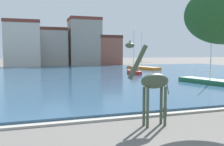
% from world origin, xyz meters
% --- Properties ---
extents(harbor_water, '(86.77, 50.41, 0.26)m').
position_xyz_m(harbor_water, '(0.00, 33.70, 0.13)').
color(harbor_water, '#2D5170').
rests_on(harbor_water, ground).
extents(quay_edge_coping, '(86.77, 0.50, 0.12)m').
position_xyz_m(quay_edge_coping, '(0.00, 8.25, 0.06)').
color(quay_edge_coping, '#ADA89E').
rests_on(quay_edge_coping, ground).
extents(giraffe_statue, '(2.46, 0.66, 4.29)m').
position_xyz_m(giraffe_statue, '(0.55, 6.52, 2.19)').
color(giraffe_statue, '#3D4C38').
rests_on(giraffe_statue, ground).
extents(sailboat_green, '(3.63, 7.54, 7.39)m').
position_xyz_m(sailboat_green, '(13.42, 17.64, 0.40)').
color(sailboat_green, '#236B42').
rests_on(sailboat_green, ground).
extents(sailboat_red, '(2.97, 6.19, 7.23)m').
position_xyz_m(sailboat_red, '(10.39, 32.36, 0.53)').
color(sailboat_red, red).
rests_on(sailboat_red, ground).
extents(sailboat_orange, '(4.45, 9.85, 7.67)m').
position_xyz_m(sailboat_orange, '(16.09, 42.17, 0.41)').
color(sailboat_orange, orange).
rests_on(sailboat_orange, ground).
extents(mooring_bollard, '(0.24, 0.24, 0.50)m').
position_xyz_m(mooring_bollard, '(2.19, 8.10, 0.25)').
color(mooring_bollard, '#232326').
rests_on(mooring_bollard, ground).
extents(townhouse_corner_house, '(8.57, 7.22, 11.57)m').
position_xyz_m(townhouse_corner_house, '(-7.73, 60.96, 5.80)').
color(townhouse_corner_house, beige).
rests_on(townhouse_corner_house, ground).
extents(townhouse_wide_warehouse, '(8.67, 5.98, 10.17)m').
position_xyz_m(townhouse_wide_warehouse, '(-0.77, 63.13, 5.10)').
color(townhouse_wide_warehouse, gray).
rests_on(townhouse_wide_warehouse, ground).
extents(townhouse_end_terrace, '(8.57, 7.81, 13.12)m').
position_xyz_m(townhouse_end_terrace, '(8.47, 63.34, 6.58)').
color(townhouse_end_terrace, gray).
rests_on(townhouse_end_terrace, ground).
extents(townhouse_tall_gabled, '(6.47, 7.24, 8.42)m').
position_xyz_m(townhouse_tall_gabled, '(15.34, 63.02, 4.23)').
color(townhouse_tall_gabled, '#8E5142').
rests_on(townhouse_tall_gabled, ground).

